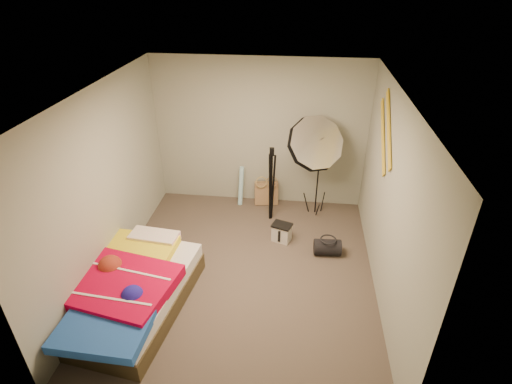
# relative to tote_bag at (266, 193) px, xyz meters

# --- Properties ---
(floor) EXTENTS (4.00, 4.00, 0.00)m
(floor) POSITION_rel_tote_bag_xyz_m (-0.14, -1.87, -0.20)
(floor) COLOR brown
(floor) RESTS_ON ground
(ceiling) EXTENTS (4.00, 4.00, 0.00)m
(ceiling) POSITION_rel_tote_bag_xyz_m (-0.14, -1.87, 2.30)
(ceiling) COLOR silver
(ceiling) RESTS_ON wall_back
(wall_back) EXTENTS (3.50, 0.00, 3.50)m
(wall_back) POSITION_rel_tote_bag_xyz_m (-0.14, 0.13, 1.05)
(wall_back) COLOR gray
(wall_back) RESTS_ON floor
(wall_front) EXTENTS (3.50, 0.00, 3.50)m
(wall_front) POSITION_rel_tote_bag_xyz_m (-0.14, -3.87, 1.05)
(wall_front) COLOR gray
(wall_front) RESTS_ON floor
(wall_left) EXTENTS (0.00, 4.00, 4.00)m
(wall_left) POSITION_rel_tote_bag_xyz_m (-1.89, -1.87, 1.05)
(wall_left) COLOR gray
(wall_left) RESTS_ON floor
(wall_right) EXTENTS (0.00, 4.00, 4.00)m
(wall_right) POSITION_rel_tote_bag_xyz_m (1.61, -1.87, 1.05)
(wall_right) COLOR gray
(wall_right) RESTS_ON floor
(tote_bag) EXTENTS (0.43, 0.24, 0.42)m
(tote_bag) POSITION_rel_tote_bag_xyz_m (0.00, 0.00, 0.00)
(tote_bag) COLOR #A38058
(tote_bag) RESTS_ON floor
(wrapping_roll) EXTENTS (0.13, 0.21, 0.69)m
(wrapping_roll) POSITION_rel_tote_bag_xyz_m (-0.44, -0.05, 0.14)
(wrapping_roll) COLOR #4DB0CC
(wrapping_roll) RESTS_ON floor
(camera_case) EXTENTS (0.31, 0.27, 0.27)m
(camera_case) POSITION_rel_tote_bag_xyz_m (0.33, -1.06, -0.07)
(camera_case) COLOR beige
(camera_case) RESTS_ON floor
(duffel_bag) EXTENTS (0.40, 0.26, 0.24)m
(duffel_bag) POSITION_rel_tote_bag_xyz_m (1.02, -1.31, -0.08)
(duffel_bag) COLOR black
(duffel_bag) RESTS_ON floor
(wall_stripe_upper) EXTENTS (0.02, 0.91, 0.78)m
(wall_stripe_upper) POSITION_rel_tote_bag_xyz_m (1.59, -1.27, 1.75)
(wall_stripe_upper) COLOR gold
(wall_stripe_upper) RESTS_ON wall_right
(wall_stripe_lower) EXTENTS (0.02, 0.91, 0.78)m
(wall_stripe_lower) POSITION_rel_tote_bag_xyz_m (1.59, -1.02, 1.55)
(wall_stripe_lower) COLOR gold
(wall_stripe_lower) RESTS_ON wall_right
(bed) EXTENTS (1.53, 2.10, 0.54)m
(bed) POSITION_rel_tote_bag_xyz_m (-1.45, -2.64, 0.07)
(bed) COLOR #433721
(bed) RESTS_ON floor
(photo_umbrella) EXTENTS (0.96, 0.86, 1.83)m
(photo_umbrella) POSITION_rel_tote_bag_xyz_m (0.75, -0.34, 1.11)
(photo_umbrella) COLOR black
(photo_umbrella) RESTS_ON floor
(camera_tripod) EXTENTS (0.08, 0.08, 1.27)m
(camera_tripod) POSITION_rel_tote_bag_xyz_m (0.11, -0.47, 0.52)
(camera_tripod) COLOR black
(camera_tripod) RESTS_ON floor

